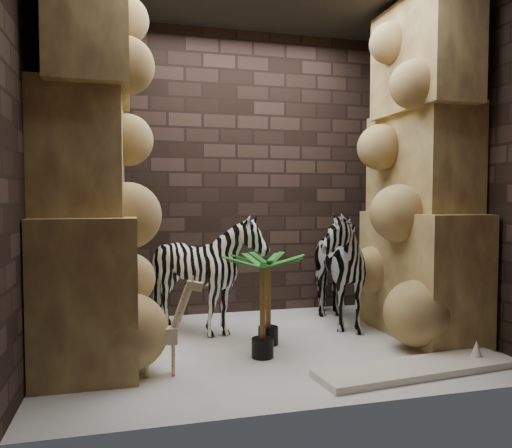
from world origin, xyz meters
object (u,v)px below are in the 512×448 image
object	(u,v)px
palm_back	(263,306)
surfboard	(417,368)
palm_front	(268,299)
zebra_right	(329,258)
zebra_left	(207,280)
giraffe_toy	(160,325)

from	to	relation	value
palm_back	surfboard	size ratio (longest dim) A/B	0.53
palm_front	surfboard	size ratio (longest dim) A/B	0.51
zebra_right	palm_front	world-z (taller)	zebra_right
zebra_right	zebra_left	distance (m)	1.22
giraffe_toy	palm_front	size ratio (longest dim) A/B	0.91
giraffe_toy	palm_back	world-z (taller)	palm_back
palm_back	surfboard	distance (m)	1.20
zebra_left	giraffe_toy	size ratio (longest dim) A/B	1.54
palm_front	palm_back	xyz separation A→B (m)	(-0.13, -0.31, 0.01)
zebra_left	surfboard	distance (m)	1.91
palm_front	zebra_left	bearing A→B (deg)	136.46
giraffe_toy	surfboard	size ratio (longest dim) A/B	0.47
zebra_right	giraffe_toy	xyz separation A→B (m)	(-1.68, -1.00, -0.30)
zebra_right	palm_back	world-z (taller)	zebra_right
zebra_right	surfboard	bearing A→B (deg)	-83.58
giraffe_toy	surfboard	bearing A→B (deg)	-8.14
palm_back	surfboard	xyz separation A→B (m)	(0.98, -0.58, -0.38)
zebra_left	surfboard	size ratio (longest dim) A/B	0.72
zebra_right	surfboard	distance (m)	1.52
giraffe_toy	palm_front	distance (m)	1.05
palm_front	palm_back	size ratio (longest dim) A/B	0.97
zebra_left	zebra_right	bearing A→B (deg)	-0.59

